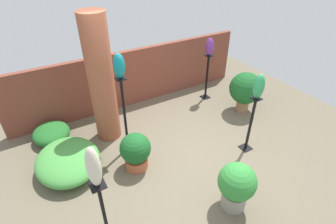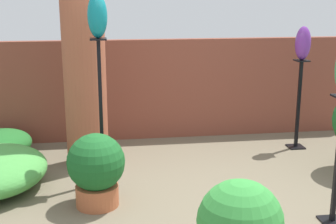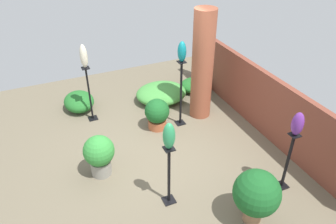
# 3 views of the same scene
# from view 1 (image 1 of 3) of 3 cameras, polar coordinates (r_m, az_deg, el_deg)

# --- Properties ---
(ground_plane) EXTENTS (8.00, 8.00, 0.00)m
(ground_plane) POSITION_cam_1_polar(r_m,az_deg,el_deg) (4.92, 3.75, -9.64)
(ground_plane) COLOR #6B604C
(brick_wall_back) EXTENTS (5.60, 0.12, 1.32)m
(brick_wall_back) POSITION_cam_1_polar(r_m,az_deg,el_deg) (6.17, -7.59, 7.44)
(brick_wall_back) COLOR brown
(brick_wall_back) RESTS_ON ground
(brick_pillar) EXTENTS (0.47, 0.47, 2.44)m
(brick_pillar) POSITION_cam_1_polar(r_m,az_deg,el_deg) (4.88, -14.30, 6.50)
(brick_pillar) COLOR #9E5138
(brick_pillar) RESTS_ON ground
(pedestal_violet) EXTENTS (0.20, 0.20, 1.12)m
(pedestal_violet) POSITION_cam_1_polar(r_m,az_deg,el_deg) (6.45, 8.42, 7.10)
(pedestal_violet) COLOR black
(pedestal_violet) RESTS_ON ground
(pedestal_ivory) EXTENTS (0.20, 0.20, 1.27)m
(pedestal_ivory) POSITION_cam_1_polar(r_m,az_deg,el_deg) (3.40, -13.28, -22.71)
(pedestal_ivory) COLOR black
(pedestal_ivory) RESTS_ON ground
(pedestal_teal) EXTENTS (0.20, 0.20, 1.49)m
(pedestal_teal) POSITION_cam_1_polar(r_m,az_deg,el_deg) (4.71, -9.34, -1.43)
(pedestal_teal) COLOR black
(pedestal_teal) RESTS_ON ground
(pedestal_jade) EXTENTS (0.20, 0.20, 1.12)m
(pedestal_jade) POSITION_cam_1_polar(r_m,az_deg,el_deg) (4.98, 17.41, -3.10)
(pedestal_jade) COLOR black
(pedestal_jade) RESTS_ON ground
(art_vase_violet) EXTENTS (0.19, 0.18, 0.40)m
(art_vase_violet) POSITION_cam_1_polar(r_m,az_deg,el_deg) (6.13, 9.05, 13.86)
(art_vase_violet) COLOR #6B2D8C
(art_vase_violet) RESTS_ON pedestal_violet
(art_vase_ivory) EXTENTS (0.15, 0.15, 0.51)m
(art_vase_ivory) POSITION_cam_1_polar(r_m,az_deg,el_deg) (2.69, -15.90, -11.45)
(art_vase_ivory) COLOR beige
(art_vase_ivory) RESTS_ON pedestal_ivory
(art_vase_teal) EXTENTS (0.19, 0.17, 0.42)m
(art_vase_teal) POSITION_cam_1_polar(r_m,az_deg,el_deg) (4.22, -10.60, 9.84)
(art_vase_teal) COLOR #0F727A
(art_vase_teal) RESTS_ON pedestal_teal
(art_vase_jade) EXTENTS (0.18, 0.19, 0.45)m
(art_vase_jade) POSITION_cam_1_polar(r_m,az_deg,el_deg) (4.55, 19.17, 5.28)
(art_vase_jade) COLOR #2D9356
(art_vase_jade) RESTS_ON pedestal_jade
(potted_plant_walkway_edge) EXTENTS (0.53, 0.53, 0.69)m
(potted_plant_walkway_edge) POSITION_cam_1_polar(r_m,az_deg,el_deg) (4.51, -7.09, -8.35)
(potted_plant_walkway_edge) COLOR #B25B38
(potted_plant_walkway_edge) RESTS_ON ground
(potted_plant_front_right) EXTENTS (0.55, 0.55, 0.80)m
(potted_plant_front_right) POSITION_cam_1_polar(r_m,az_deg,el_deg) (3.97, 14.69, -15.11)
(potted_plant_front_right) COLOR gray
(potted_plant_front_right) RESTS_ON ground
(potted_plant_mid_left) EXTENTS (0.71, 0.71, 0.94)m
(potted_plant_mid_left) POSITION_cam_1_polar(r_m,az_deg,el_deg) (6.08, 16.47, 4.79)
(potted_plant_mid_left) COLOR #936B4C
(potted_plant_mid_left) RESTS_ON ground
(foliage_bed_east) EXTENTS (1.06, 1.24, 0.39)m
(foliage_bed_east) POSITION_cam_1_polar(r_m,az_deg,el_deg) (4.86, -20.93, -9.88)
(foliage_bed_east) COLOR #479942
(foliage_bed_east) RESTS_ON ground
(foliage_bed_center) EXTENTS (0.70, 0.77, 0.31)m
(foliage_bed_center) POSITION_cam_1_polar(r_m,az_deg,el_deg) (5.66, -24.03, -4.26)
(foliage_bed_center) COLOR #236B28
(foliage_bed_center) RESTS_ON ground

